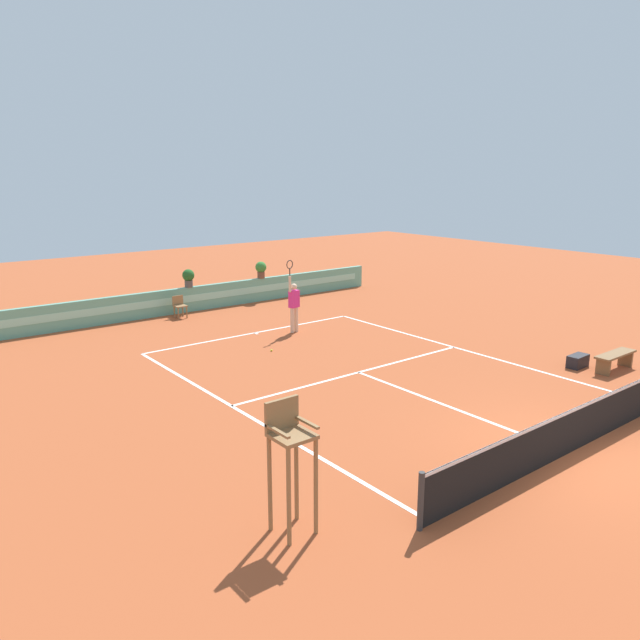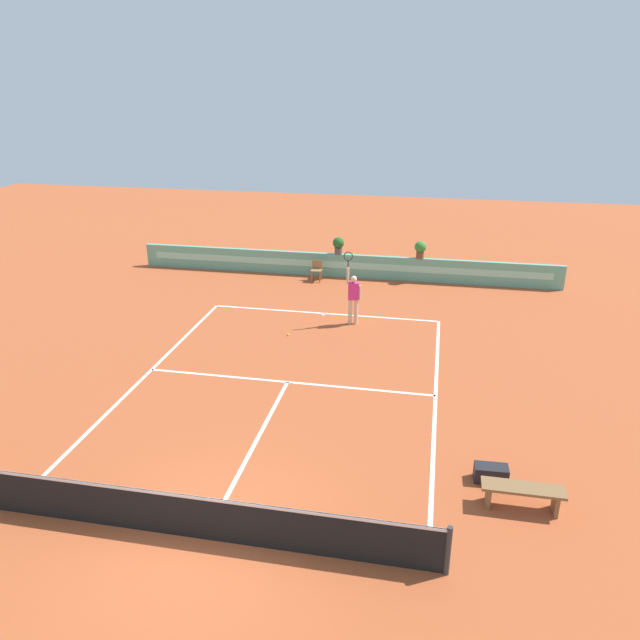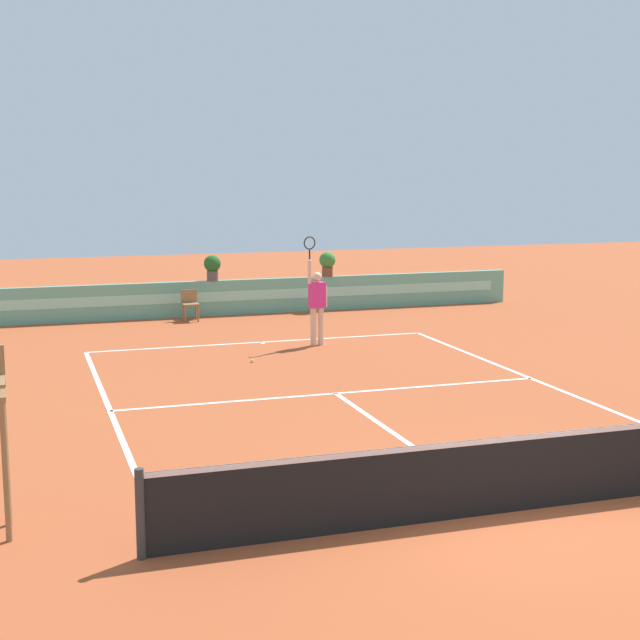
# 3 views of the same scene
# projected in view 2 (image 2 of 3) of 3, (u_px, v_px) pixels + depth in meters

# --- Properties ---
(ground_plane) EXTENTS (60.00, 60.00, 0.00)m
(ground_plane) POSITION_uv_depth(u_px,v_px,m) (284.00, 389.00, 16.78)
(ground_plane) COLOR #A84C28
(court_lines) EXTENTS (8.32, 11.94, 0.01)m
(court_lines) POSITION_uv_depth(u_px,v_px,m) (290.00, 377.00, 17.44)
(court_lines) COLOR white
(court_lines) RESTS_ON ground
(net) EXTENTS (8.92, 0.10, 1.00)m
(net) POSITION_uv_depth(u_px,v_px,m) (202.00, 517.00, 11.12)
(net) COLOR #333333
(net) RESTS_ON ground
(back_wall_barrier) EXTENTS (18.00, 0.21, 1.00)m
(back_wall_barrier) POSITION_uv_depth(u_px,v_px,m) (344.00, 266.00, 26.07)
(back_wall_barrier) COLOR #60A88E
(back_wall_barrier) RESTS_ON ground
(ball_kid_chair) EXTENTS (0.44, 0.44, 0.85)m
(ball_kid_chair) POSITION_uv_depth(u_px,v_px,m) (317.00, 270.00, 25.60)
(ball_kid_chair) COLOR olive
(ball_kid_chair) RESTS_ON ground
(bench_courtside) EXTENTS (1.60, 0.44, 0.51)m
(bench_courtside) POSITION_uv_depth(u_px,v_px,m) (523.00, 492.00, 11.99)
(bench_courtside) COLOR brown
(bench_courtside) RESTS_ON ground
(gear_bag) EXTENTS (0.72, 0.39, 0.36)m
(gear_bag) POSITION_uv_depth(u_px,v_px,m) (491.00, 473.00, 12.89)
(gear_bag) COLOR black
(gear_bag) RESTS_ON ground
(tennis_player) EXTENTS (0.61, 0.29, 2.58)m
(tennis_player) POSITION_uv_depth(u_px,v_px,m) (353.00, 295.00, 20.85)
(tennis_player) COLOR beige
(tennis_player) RESTS_ON ground
(tennis_ball_near_baseline) EXTENTS (0.07, 0.07, 0.07)m
(tennis_ball_near_baseline) POSITION_uv_depth(u_px,v_px,m) (288.00, 335.00, 20.23)
(tennis_ball_near_baseline) COLOR #CCE033
(tennis_ball_near_baseline) RESTS_ON ground
(potted_plant_right) EXTENTS (0.48, 0.48, 0.72)m
(potted_plant_right) POSITION_uv_depth(u_px,v_px,m) (420.00, 249.00, 25.16)
(potted_plant_right) COLOR brown
(potted_plant_right) RESTS_ON back_wall_barrier
(potted_plant_centre) EXTENTS (0.48, 0.48, 0.72)m
(potted_plant_centre) POSITION_uv_depth(u_px,v_px,m) (338.00, 244.00, 25.78)
(potted_plant_centre) COLOR #514C47
(potted_plant_centre) RESTS_ON back_wall_barrier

